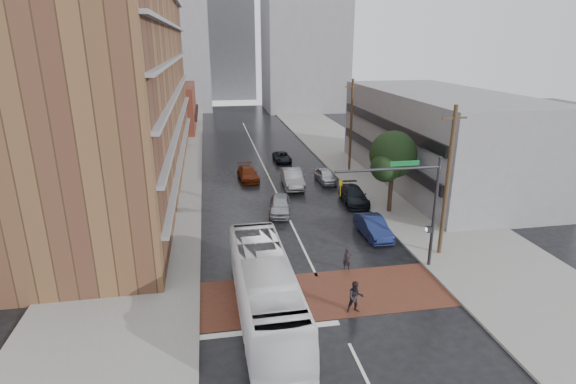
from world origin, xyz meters
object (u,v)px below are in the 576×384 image
object	(u,v)px
transit_bus	(265,288)
car_travel_c	(248,174)
car_parked_mid	(354,195)
car_parked_far	(326,176)
suv_travel	(282,157)
car_travel_a	(280,205)
car_travel_b	(292,178)
pedestrian_b	(355,297)
pedestrian_a	(347,259)
car_parked_near	(373,227)

from	to	relation	value
transit_bus	car_travel_c	xyz separation A→B (m)	(1.36, 24.40, -0.96)
car_parked_mid	car_parked_far	bearing A→B (deg)	101.00
suv_travel	car_parked_far	xyz separation A→B (m)	(2.99, -8.91, 0.13)
car_travel_a	car_travel_b	world-z (taller)	car_travel_b
car_travel_c	car_parked_far	world-z (taller)	car_parked_far
car_travel_b	pedestrian_b	bearing A→B (deg)	-89.56
pedestrian_a	pedestrian_b	xyz separation A→B (m)	(-0.96, -4.50, 0.15)
car_parked_near	pedestrian_a	bearing A→B (deg)	-128.08
pedestrian_b	car_travel_a	bearing A→B (deg)	100.80
transit_bus	car_parked_near	xyz separation A→B (m)	(9.06, 8.62, -0.89)
pedestrian_a	pedestrian_b	bearing A→B (deg)	-91.37
car_travel_a	car_parked_near	distance (m)	8.28
transit_bus	car_travel_b	xyz separation A→B (m)	(5.43, 21.30, -0.76)
pedestrian_b	car_parked_far	xyz separation A→B (m)	(4.33, 22.69, -0.20)
pedestrian_b	car_travel_b	xyz separation A→B (m)	(0.73, 21.80, -0.03)
car_travel_a	pedestrian_b	bearing A→B (deg)	-73.91
pedestrian_b	car_parked_near	distance (m)	10.11
suv_travel	car_travel_b	bearing A→B (deg)	-94.33
pedestrian_b	transit_bus	bearing A→B (deg)	178.51
suv_travel	car_parked_far	bearing A→B (deg)	-72.20
car_parked_far	pedestrian_a	bearing A→B (deg)	-103.19
transit_bus	suv_travel	distance (m)	31.70
car_travel_b	car_parked_mid	distance (m)	7.14
car_travel_b	suv_travel	bearing A→B (deg)	88.80
car_travel_c	pedestrian_a	bearing A→B (deg)	-82.57
car_travel_c	car_travel_b	bearing A→B (deg)	-41.75
suv_travel	car_parked_near	size ratio (longest dim) A/B	0.91
car_parked_far	transit_bus	bearing A→B (deg)	-114.85
car_travel_c	car_parked_mid	distance (m)	12.17
car_travel_b	pedestrian_a	bearing A→B (deg)	-86.87
pedestrian_b	suv_travel	size ratio (longest dim) A/B	0.44
transit_bus	suv_travel	size ratio (longest dim) A/B	2.89
suv_travel	transit_bus	bearing A→B (deg)	-101.77
transit_bus	car_travel_c	size ratio (longest dim) A/B	2.56
transit_bus	pedestrian_a	bearing A→B (deg)	34.36
transit_bus	car_parked_far	size ratio (longest dim) A/B	2.89
car_travel_a	car_parked_near	xyz separation A→B (m)	(5.98, -5.74, -0.01)
suv_travel	car_parked_near	bearing A→B (deg)	-83.13
pedestrian_a	car_parked_near	size ratio (longest dim) A/B	0.33
transit_bus	pedestrian_b	distance (m)	4.79
car_parked_far	car_parked_near	bearing A→B (deg)	-92.60
pedestrian_b	car_travel_a	size ratio (longest dim) A/B	0.41
pedestrian_b	car_parked_mid	size ratio (longest dim) A/B	0.37
car_travel_a	car_travel_b	distance (m)	7.33
pedestrian_a	suv_travel	xyz separation A→B (m)	(0.38, 27.10, -0.18)
pedestrian_b	car_travel_a	world-z (taller)	pedestrian_b
pedestrian_a	car_travel_b	world-z (taller)	car_travel_b
car_travel_a	suv_travel	xyz separation A→B (m)	(2.96, 16.74, -0.18)
pedestrian_a	car_parked_far	xyz separation A→B (m)	(3.37, 18.19, -0.05)
car_travel_c	transit_bus	bearing A→B (deg)	-97.68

